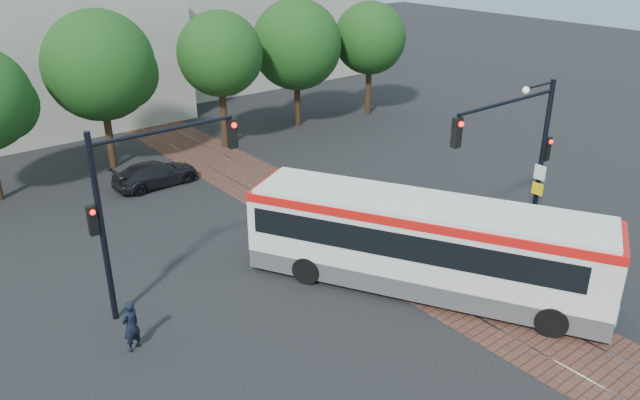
{
  "coord_description": "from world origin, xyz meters",
  "views": [
    {
      "loc": [
        -14.59,
        -12.54,
        11.09
      ],
      "look_at": [
        -1.22,
        4.29,
        1.6
      ],
      "focal_mm": 35.0,
      "sensor_mm": 36.0,
      "label": 1
    }
  ],
  "objects_px": {
    "traffic_island": "(529,234)",
    "officer": "(131,326)",
    "signal_pole_main": "(525,143)",
    "city_bus": "(423,242)",
    "signal_pole_left": "(136,194)",
    "parked_car": "(155,174)"
  },
  "relations": [
    {
      "from": "city_bus",
      "to": "traffic_island",
      "type": "height_order",
      "value": "city_bus"
    },
    {
      "from": "city_bus",
      "to": "parked_car",
      "type": "relative_size",
      "value": 2.85
    },
    {
      "from": "officer",
      "to": "parked_car",
      "type": "relative_size",
      "value": 0.4
    },
    {
      "from": "signal_pole_main",
      "to": "officer",
      "type": "height_order",
      "value": "signal_pole_main"
    },
    {
      "from": "officer",
      "to": "signal_pole_left",
      "type": "bearing_deg",
      "value": -145.54
    },
    {
      "from": "signal_pole_main",
      "to": "officer",
      "type": "xyz_separation_m",
      "value": [
        -13.55,
        2.99,
        -3.37
      ]
    },
    {
      "from": "traffic_island",
      "to": "officer",
      "type": "bearing_deg",
      "value": 168.01
    },
    {
      "from": "city_bus",
      "to": "officer",
      "type": "height_order",
      "value": "city_bus"
    },
    {
      "from": "parked_car",
      "to": "city_bus",
      "type": "bearing_deg",
      "value": -168.97
    },
    {
      "from": "traffic_island",
      "to": "officer",
      "type": "relative_size",
      "value": 3.28
    },
    {
      "from": "traffic_island",
      "to": "city_bus",
      "type": "bearing_deg",
      "value": 177.22
    },
    {
      "from": "officer",
      "to": "city_bus",
      "type": "bearing_deg",
      "value": 142.87
    },
    {
      "from": "city_bus",
      "to": "officer",
      "type": "relative_size",
      "value": 7.14
    },
    {
      "from": "traffic_island",
      "to": "signal_pole_left",
      "type": "height_order",
      "value": "signal_pole_left"
    },
    {
      "from": "traffic_island",
      "to": "parked_car",
      "type": "bearing_deg",
      "value": 121.61
    },
    {
      "from": "city_bus",
      "to": "signal_pole_left",
      "type": "bearing_deg",
      "value": 119.19
    },
    {
      "from": "traffic_island",
      "to": "parked_car",
      "type": "height_order",
      "value": "parked_car"
    },
    {
      "from": "parked_car",
      "to": "traffic_island",
      "type": "bearing_deg",
      "value": -149.57
    },
    {
      "from": "signal_pole_left",
      "to": "parked_car",
      "type": "relative_size",
      "value": 1.51
    },
    {
      "from": "traffic_island",
      "to": "officer",
      "type": "xyz_separation_m",
      "value": [
        -14.51,
        3.08,
        0.46
      ]
    },
    {
      "from": "signal_pole_main",
      "to": "officer",
      "type": "relative_size",
      "value": 3.79
    },
    {
      "from": "signal_pole_main",
      "to": "signal_pole_left",
      "type": "xyz_separation_m",
      "value": [
        -12.23,
        4.8,
        -0.29
      ]
    }
  ]
}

